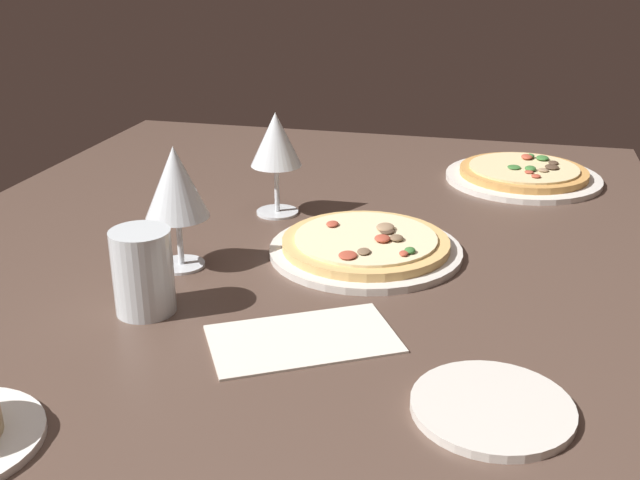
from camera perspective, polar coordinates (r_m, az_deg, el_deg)
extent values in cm
cube|color=brown|center=(101.83, -3.57, -3.09)|extent=(150.00, 110.00, 4.00)
cylinder|color=silver|center=(104.99, 3.46, -0.79)|extent=(26.80, 26.80, 1.00)
cylinder|color=tan|center=(104.57, 3.47, -0.24)|extent=(23.25, 23.25, 1.20)
cylinder|color=beige|center=(104.27, 3.48, 0.17)|extent=(19.77, 19.77, 0.40)
ellipsoid|color=#4C3828|center=(105.90, 5.09, 0.73)|extent=(2.76, 2.14, 0.48)
ellipsoid|color=brown|center=(98.72, 3.33, -0.86)|extent=(2.28, 1.73, 0.45)
ellipsoid|color=#AD4733|center=(102.70, 4.75, 0.13)|extent=(2.51, 2.18, 0.75)
ellipsoid|color=#AD4733|center=(98.47, 6.36, -1.01)|extent=(1.65, 1.22, 0.52)
ellipsoid|color=#937556|center=(106.59, 4.97, 0.97)|extent=(3.09, 2.55, 0.80)
ellipsoid|color=brown|center=(103.09, 5.80, 0.16)|extent=(2.05, 1.90, 0.70)
ellipsoid|color=#387033|center=(99.29, 6.81, -0.78)|extent=(1.82, 1.46, 0.67)
ellipsoid|color=#AD4733|center=(97.82, 2.16, -1.06)|extent=(2.90, 2.40, 0.45)
ellipsoid|color=#AD4733|center=(107.87, 0.94, 1.23)|extent=(2.36, 1.75, 0.51)
cylinder|color=silver|center=(141.32, 15.09, 4.56)|extent=(27.57, 27.57, 1.00)
cylinder|color=#C68C47|center=(141.00, 15.13, 4.99)|extent=(22.67, 22.67, 1.20)
cylinder|color=beige|center=(140.78, 15.17, 5.30)|extent=(19.40, 19.40, 0.40)
ellipsoid|color=#AD4733|center=(134.83, 16.02, 4.68)|extent=(1.79, 1.60, 0.49)
ellipsoid|color=#387033|center=(145.96, 16.48, 5.98)|extent=(2.84, 2.32, 0.71)
ellipsoid|color=#AD4733|center=(145.83, 15.38, 6.09)|extent=(2.82, 2.08, 0.78)
ellipsoid|color=#937556|center=(138.73, 16.54, 5.09)|extent=(1.93, 1.83, 0.45)
ellipsoid|color=#387033|center=(146.57, 15.61, 6.15)|extent=(1.68, 1.55, 0.80)
ellipsoid|color=#4C3828|center=(140.93, 17.13, 5.31)|extent=(2.96, 2.44, 0.57)
ellipsoid|color=#AD4733|center=(137.05, 15.54, 4.99)|extent=(1.74, 1.55, 0.41)
ellipsoid|color=#4C3828|center=(143.95, 17.24, 5.61)|extent=(2.35, 1.78, 0.44)
ellipsoid|color=#387033|center=(139.23, 14.47, 5.36)|extent=(2.73, 2.34, 0.43)
ellipsoid|color=#387033|center=(138.58, 15.63, 5.24)|extent=(2.61, 1.97, 0.76)
cylinder|color=silver|center=(120.42, -3.24, 2.13)|extent=(6.67, 6.67, 0.40)
cylinder|color=silver|center=(119.12, -3.28, 3.92)|extent=(0.80, 0.80, 7.56)
cone|color=silver|center=(116.88, -3.37, 7.63)|extent=(7.97, 7.97, 8.35)
cone|color=maroon|center=(117.53, -3.34, 6.46)|extent=(2.91, 2.91, 3.39)
cylinder|color=silver|center=(102.74, -10.42, -1.85)|extent=(6.23, 6.23, 0.40)
cylinder|color=silver|center=(101.36, -10.56, -0.02)|extent=(0.80, 0.80, 6.71)
cone|color=silver|center=(98.65, -10.88, 4.34)|extent=(8.37, 8.37, 9.47)
cone|color=maroon|center=(99.64, -10.75, 2.62)|extent=(2.53, 2.53, 3.18)
cylinder|color=silver|center=(89.65, -13.24, -2.34)|extent=(7.07, 7.07, 10.17)
cylinder|color=silver|center=(90.20, -13.17, -3.11)|extent=(6.50, 6.50, 7.49)
cylinder|color=silver|center=(73.62, 12.89, -12.23)|extent=(15.28, 15.28, 0.90)
cube|color=silver|center=(83.30, -1.30, -7.50)|extent=(20.15, 23.35, 0.30)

